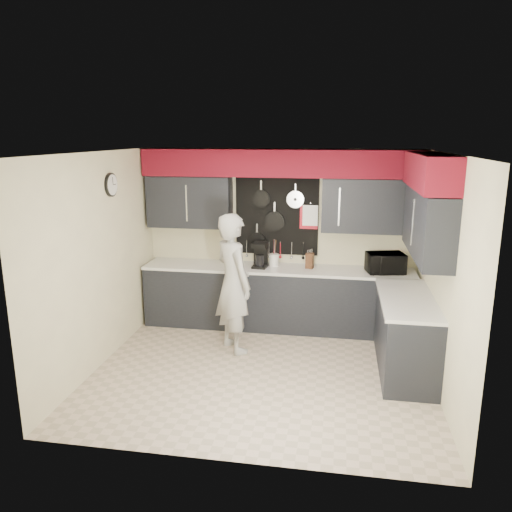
% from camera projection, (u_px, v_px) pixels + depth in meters
% --- Properties ---
extents(ground, '(4.00, 4.00, 0.00)m').
position_uv_depth(ground, '(262.00, 371.00, 6.05)').
color(ground, '#C1AB96').
rests_on(ground, ground).
extents(back_wall_assembly, '(4.00, 0.36, 2.60)m').
position_uv_depth(back_wall_assembly, '(280.00, 191.00, 7.10)').
color(back_wall_assembly, beige).
rests_on(back_wall_assembly, ground).
extents(right_wall_assembly, '(0.36, 3.50, 2.60)m').
position_uv_depth(right_wall_assembly, '(430.00, 213.00, 5.54)').
color(right_wall_assembly, beige).
rests_on(right_wall_assembly, ground).
extents(left_wall_assembly, '(0.05, 3.50, 2.60)m').
position_uv_depth(left_wall_assembly, '(101.00, 258.00, 6.07)').
color(left_wall_assembly, beige).
rests_on(left_wall_assembly, ground).
extents(base_cabinets, '(3.95, 2.20, 0.92)m').
position_uv_depth(base_cabinets, '(309.00, 307.00, 6.95)').
color(base_cabinets, black).
rests_on(base_cabinets, ground).
extents(microwave, '(0.57, 0.45, 0.28)m').
position_uv_depth(microwave, '(385.00, 263.00, 6.91)').
color(microwave, black).
rests_on(microwave, base_cabinets).
extents(knife_block, '(0.12, 0.12, 0.22)m').
position_uv_depth(knife_block, '(310.00, 261.00, 7.15)').
color(knife_block, '#392012').
rests_on(knife_block, base_cabinets).
extents(utensil_crock, '(0.14, 0.14, 0.18)m').
position_uv_depth(utensil_crock, '(274.00, 260.00, 7.28)').
color(utensil_crock, white).
rests_on(utensil_crock, base_cabinets).
extents(coffee_maker, '(0.22, 0.26, 0.37)m').
position_uv_depth(coffee_maker, '(260.00, 254.00, 7.20)').
color(coffee_maker, black).
rests_on(coffee_maker, base_cabinets).
extents(person, '(0.77, 0.79, 1.83)m').
position_uv_depth(person, '(233.00, 283.00, 6.46)').
color(person, '#A5A5A2').
rests_on(person, ground).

